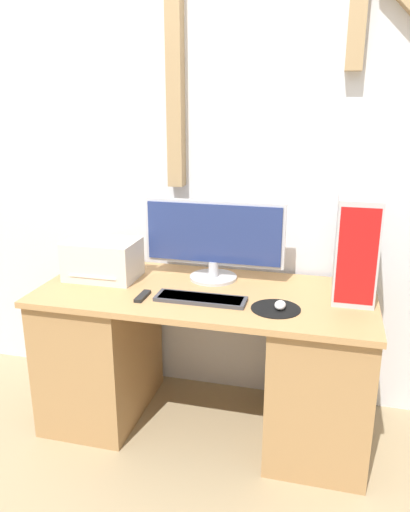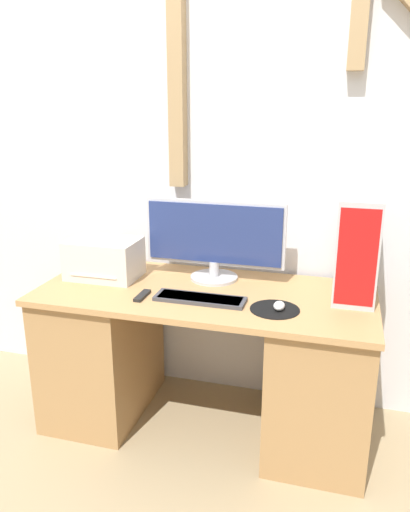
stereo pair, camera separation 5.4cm
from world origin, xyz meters
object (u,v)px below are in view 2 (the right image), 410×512
(monitor, at_px, (215,238))
(remote_control, at_px, (142,296))
(keyboard, at_px, (200,299))
(printer, at_px, (104,259))
(mouse, at_px, (279,306))
(computer_tower, at_px, (357,247))

(monitor, distance_m, remote_control, 0.49)
(remote_control, bearing_deg, monitor, 52.45)
(monitor, bearing_deg, remote_control, -127.55)
(keyboard, relative_size, printer, 1.17)
(monitor, relative_size, mouse, 9.66)
(keyboard, bearing_deg, computer_tower, 20.20)
(mouse, height_order, computer_tower, computer_tower)
(printer, bearing_deg, keyboard, -17.61)
(monitor, distance_m, computer_tower, 0.71)
(computer_tower, bearing_deg, printer, -176.89)
(keyboard, bearing_deg, printer, 162.39)
(mouse, height_order, remote_control, mouse)
(monitor, bearing_deg, mouse, -40.45)
(keyboard, relative_size, computer_tower, 0.88)
(printer, height_order, remote_control, printer)
(computer_tower, relative_size, printer, 1.33)
(keyboard, relative_size, remote_control, 3.12)
(keyboard, distance_m, printer, 0.62)
(computer_tower, relative_size, remote_control, 3.55)
(monitor, relative_size, keyboard, 1.70)
(monitor, height_order, mouse, monitor)
(monitor, height_order, computer_tower, computer_tower)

